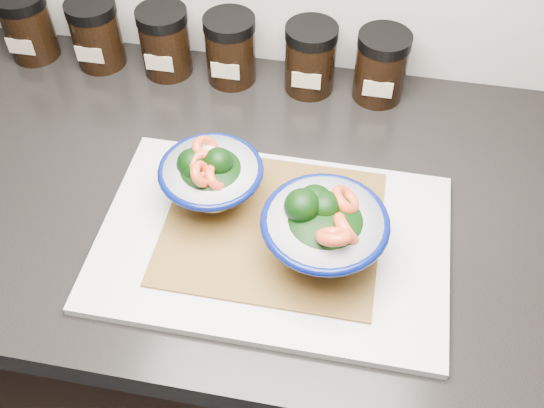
% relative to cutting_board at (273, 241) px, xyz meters
% --- Properties ---
extents(cabinet, '(3.43, 0.58, 0.86)m').
position_rel_cutting_board_xyz_m(cabinet, '(-0.18, 0.09, -0.48)').
color(cabinet, black).
rests_on(cabinet, ground).
extents(countertop, '(3.50, 0.60, 0.04)m').
position_rel_cutting_board_xyz_m(countertop, '(-0.18, 0.09, -0.03)').
color(countertop, black).
rests_on(countertop, cabinet).
extents(cutting_board, '(0.45, 0.30, 0.01)m').
position_rel_cutting_board_xyz_m(cutting_board, '(0.00, 0.00, 0.00)').
color(cutting_board, silver).
rests_on(cutting_board, countertop).
extents(bamboo_mat, '(0.28, 0.24, 0.00)m').
position_rel_cutting_board_xyz_m(bamboo_mat, '(-0.00, 0.02, 0.01)').
color(bamboo_mat, olive).
rests_on(bamboo_mat, cutting_board).
extents(bowl_left, '(0.14, 0.14, 0.10)m').
position_rel_cutting_board_xyz_m(bowl_left, '(-0.09, 0.05, 0.05)').
color(bowl_left, white).
rests_on(bowl_left, bamboo_mat).
extents(bowl_right, '(0.15, 0.15, 0.11)m').
position_rel_cutting_board_xyz_m(bowl_right, '(0.07, -0.02, 0.06)').
color(bowl_right, white).
rests_on(bowl_right, bamboo_mat).
extents(spice_jar_a, '(0.08, 0.08, 0.11)m').
position_rel_cutting_board_xyz_m(spice_jar_a, '(-0.47, 0.33, 0.05)').
color(spice_jar_a, black).
rests_on(spice_jar_a, countertop).
extents(spice_jar_b, '(0.08, 0.08, 0.11)m').
position_rel_cutting_board_xyz_m(spice_jar_b, '(-0.35, 0.33, 0.05)').
color(spice_jar_b, black).
rests_on(spice_jar_b, countertop).
extents(spice_jar_c, '(0.08, 0.08, 0.11)m').
position_rel_cutting_board_xyz_m(spice_jar_c, '(-0.24, 0.33, 0.05)').
color(spice_jar_c, black).
rests_on(spice_jar_c, countertop).
extents(spice_jar_d, '(0.08, 0.08, 0.11)m').
position_rel_cutting_board_xyz_m(spice_jar_d, '(-0.13, 0.33, 0.05)').
color(spice_jar_d, black).
rests_on(spice_jar_d, countertop).
extents(spice_jar_e, '(0.08, 0.08, 0.11)m').
position_rel_cutting_board_xyz_m(spice_jar_e, '(-0.00, 0.33, 0.05)').
color(spice_jar_e, black).
rests_on(spice_jar_e, countertop).
extents(spice_jar_f, '(0.08, 0.08, 0.11)m').
position_rel_cutting_board_xyz_m(spice_jar_f, '(0.11, 0.33, 0.05)').
color(spice_jar_f, black).
rests_on(spice_jar_f, countertop).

